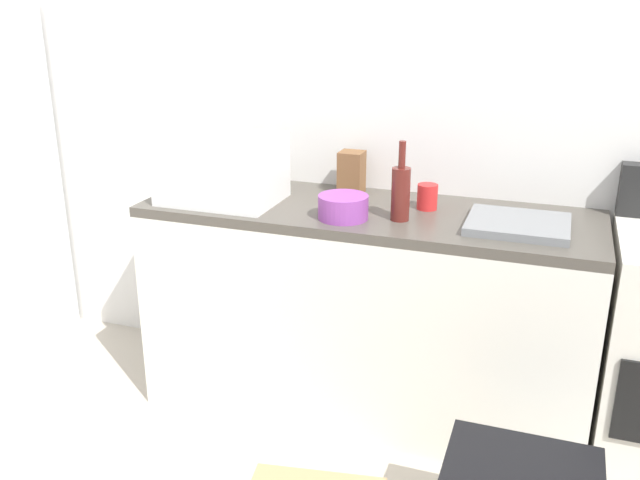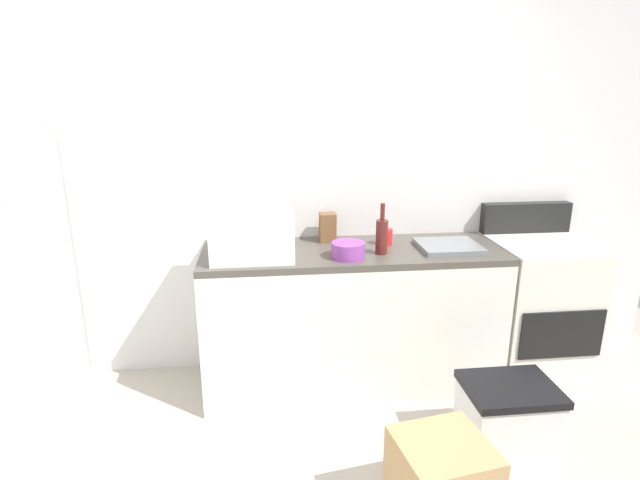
# 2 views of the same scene
# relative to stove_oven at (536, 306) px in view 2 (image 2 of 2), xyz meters

# --- Properties ---
(wall_back) EXTENTS (5.00, 0.10, 2.60)m
(wall_back) POSITION_rel_stove_oven_xyz_m (-1.52, 0.34, 0.83)
(wall_back) COLOR silver
(wall_back) RESTS_ON ground_plane
(kitchen_counter) EXTENTS (1.80, 0.60, 0.90)m
(kitchen_counter) POSITION_rel_stove_oven_xyz_m (-1.22, -0.01, -0.02)
(kitchen_counter) COLOR silver
(kitchen_counter) RESTS_ON ground_plane
(stove_oven) EXTENTS (0.60, 0.61, 1.10)m
(stove_oven) POSITION_rel_stove_oven_xyz_m (0.00, 0.00, 0.00)
(stove_oven) COLOR silver
(stove_oven) RESTS_ON ground_plane
(microwave) EXTENTS (0.46, 0.34, 0.27)m
(microwave) POSITION_rel_stove_oven_xyz_m (-1.81, -0.09, 0.57)
(microwave) COLOR white
(microwave) RESTS_ON kitchen_counter
(sink_basin) EXTENTS (0.36, 0.32, 0.03)m
(sink_basin) POSITION_rel_stove_oven_xyz_m (-0.64, -0.05, 0.45)
(sink_basin) COLOR slate
(sink_basin) RESTS_ON kitchen_counter
(wine_bottle) EXTENTS (0.07, 0.07, 0.30)m
(wine_bottle) POSITION_rel_stove_oven_xyz_m (-1.07, -0.10, 0.54)
(wine_bottle) COLOR #591E19
(wine_bottle) RESTS_ON kitchen_counter
(coffee_mug) EXTENTS (0.08, 0.08, 0.10)m
(coffee_mug) POSITION_rel_stove_oven_xyz_m (-1.00, 0.07, 0.48)
(coffee_mug) COLOR red
(coffee_mug) RESTS_ON kitchen_counter
(knife_block) EXTENTS (0.10, 0.10, 0.18)m
(knife_block) POSITION_rel_stove_oven_xyz_m (-1.35, 0.19, 0.52)
(knife_block) COLOR brown
(knife_block) RESTS_ON kitchen_counter
(mixing_bowl) EXTENTS (0.19, 0.19, 0.09)m
(mixing_bowl) POSITION_rel_stove_oven_xyz_m (-1.27, -0.16, 0.48)
(mixing_bowl) COLOR purple
(mixing_bowl) RESTS_ON kitchen_counter
(storage_bin) EXTENTS (0.46, 0.36, 0.38)m
(storage_bin) POSITION_rel_stove_oven_xyz_m (-0.52, -0.73, -0.27)
(storage_bin) COLOR silver
(storage_bin) RESTS_ON ground_plane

